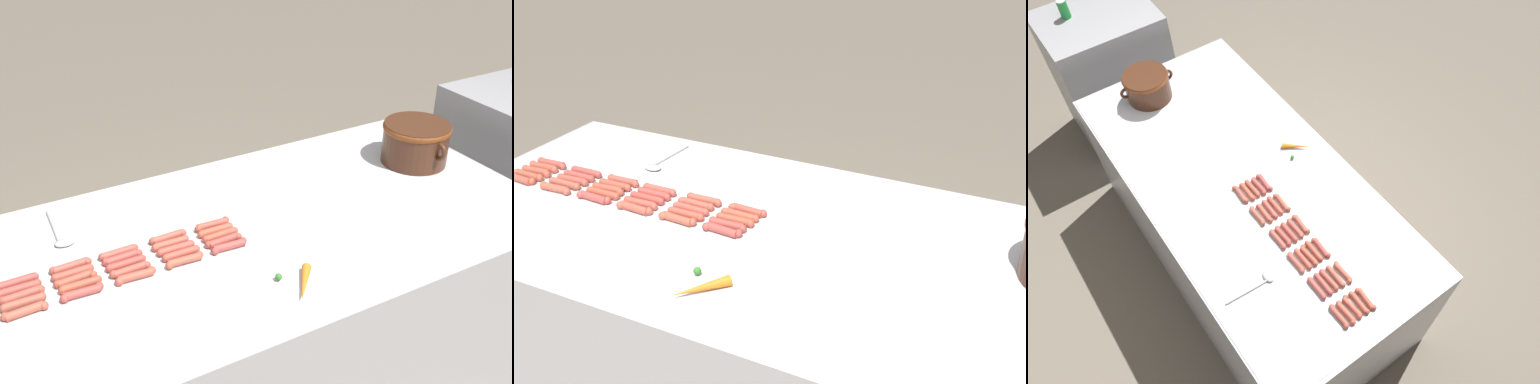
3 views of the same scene
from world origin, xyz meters
TOP-DOWN VIEW (x-y plane):
  - griddle_counter at (0.00, 0.00)m, footprint 1.09×2.26m
  - hot_dog_0 at (-0.08, -0.93)m, footprint 0.03×0.14m
  - hot_dog_1 at (-0.08, -0.76)m, footprint 0.03×0.14m
  - hot_dog_2 at (-0.07, -0.60)m, footprint 0.03×0.14m
  - hot_dog_3 at (-0.07, -0.44)m, footprint 0.03×0.14m
  - hot_dog_4 at (-0.08, -0.26)m, footprint 0.03×0.14m
  - hot_dog_5 at (-0.07, -0.09)m, footprint 0.03×0.14m
  - hot_dog_6 at (-0.04, -0.94)m, footprint 0.03×0.14m
  - hot_dog_7 at (-0.04, -0.77)m, footprint 0.03×0.14m
  - hot_dog_8 at (-0.03, -0.60)m, footprint 0.03×0.14m
  - hot_dog_9 at (-0.04, -0.44)m, footprint 0.03×0.14m
  - hot_dog_10 at (-0.04, -0.27)m, footprint 0.03×0.14m
  - hot_dog_11 at (-0.03, -0.10)m, footprint 0.03×0.14m
  - hot_dog_12 at (0.00, -0.93)m, footprint 0.04×0.14m
  - hot_dog_13 at (0.00, -0.76)m, footprint 0.03×0.14m
  - hot_dog_14 at (0.00, -0.60)m, footprint 0.03×0.14m
  - hot_dog_15 at (-0.00, -0.44)m, footprint 0.03×0.14m
  - hot_dog_16 at (0.00, -0.26)m, footprint 0.03×0.14m
  - hot_dog_17 at (0.00, -0.10)m, footprint 0.03×0.14m
  - hot_dog_18 at (0.04, -0.94)m, footprint 0.03×0.14m
  - hot_dog_19 at (0.04, -0.77)m, footprint 0.03×0.14m
  - hot_dog_20 at (0.04, -0.60)m, footprint 0.03×0.14m
  - hot_dog_21 at (0.04, -0.44)m, footprint 0.03×0.14m
  - hot_dog_22 at (0.04, -0.26)m, footprint 0.03×0.14m
  - hot_dog_23 at (0.04, -0.10)m, footprint 0.03×0.14m
  - hot_dog_24 at (0.08, -0.94)m, footprint 0.04×0.14m
  - hot_dog_25 at (0.08, -0.77)m, footprint 0.03×0.14m
  - hot_dog_26 at (0.08, -0.60)m, footprint 0.03×0.14m
  - hot_dog_27 at (0.08, -0.43)m, footprint 0.03×0.14m
  - hot_dog_28 at (0.08, -0.26)m, footprint 0.03×0.14m
  - hot_dog_29 at (0.08, -0.10)m, footprint 0.03×0.14m
  - serving_spoon at (-0.27, -0.58)m, footprint 0.27×0.07m
  - carrot at (0.37, 0.00)m, footprint 0.15×0.13m

SIDE VIEW (x-z plane):
  - griddle_counter at x=0.00m, z-range 0.00..0.90m
  - serving_spoon at x=-0.27m, z-range 0.90..0.92m
  - hot_dog_0 at x=-0.08m, z-range 0.90..0.93m
  - hot_dog_1 at x=-0.08m, z-range 0.90..0.93m
  - hot_dog_2 at x=-0.07m, z-range 0.90..0.93m
  - hot_dog_3 at x=-0.07m, z-range 0.90..0.93m
  - hot_dog_4 at x=-0.08m, z-range 0.90..0.93m
  - hot_dog_5 at x=-0.07m, z-range 0.90..0.93m
  - hot_dog_6 at x=-0.04m, z-range 0.90..0.93m
  - hot_dog_7 at x=-0.04m, z-range 0.90..0.93m
  - hot_dog_8 at x=-0.03m, z-range 0.90..0.93m
  - hot_dog_9 at x=-0.04m, z-range 0.90..0.93m
  - hot_dog_10 at x=-0.04m, z-range 0.90..0.93m
  - hot_dog_11 at x=-0.03m, z-range 0.90..0.93m
  - hot_dog_12 at x=0.00m, z-range 0.90..0.93m
  - hot_dog_13 at x=0.00m, z-range 0.90..0.93m
  - hot_dog_14 at x=0.00m, z-range 0.90..0.93m
  - hot_dog_15 at x=0.00m, z-range 0.90..0.93m
  - hot_dog_16 at x=0.00m, z-range 0.90..0.93m
  - hot_dog_17 at x=0.00m, z-range 0.90..0.93m
  - hot_dog_18 at x=0.04m, z-range 0.90..0.93m
  - hot_dog_19 at x=0.04m, z-range 0.90..0.93m
  - hot_dog_20 at x=0.04m, z-range 0.90..0.93m
  - hot_dog_21 at x=0.04m, z-range 0.90..0.93m
  - hot_dog_22 at x=0.04m, z-range 0.90..0.93m
  - hot_dog_23 at x=0.04m, z-range 0.90..0.93m
  - hot_dog_24 at x=0.08m, z-range 0.90..0.93m
  - hot_dog_25 at x=0.08m, z-range 0.90..0.93m
  - hot_dog_26 at x=0.08m, z-range 0.90..0.93m
  - hot_dog_27 at x=0.08m, z-range 0.90..0.93m
  - hot_dog_28 at x=0.08m, z-range 0.90..0.93m
  - hot_dog_29 at x=0.08m, z-range 0.90..0.93m
  - carrot at x=0.37m, z-range 0.90..0.93m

